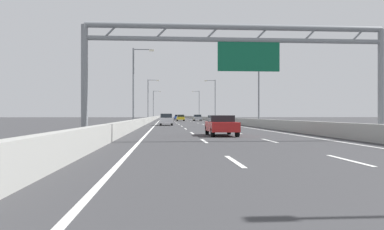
% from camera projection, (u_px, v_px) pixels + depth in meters
% --- Properties ---
extents(ground_plane, '(260.00, 260.00, 0.00)m').
position_uv_depth(ground_plane, '(180.00, 120.00, 99.00)').
color(ground_plane, '#38383A').
extents(lane_dash_left_1, '(0.16, 3.00, 0.01)m').
position_uv_depth(lane_dash_left_1, '(235.00, 161.00, 11.60)').
color(lane_dash_left_1, white).
rests_on(lane_dash_left_1, ground_plane).
extents(lane_dash_left_2, '(0.16, 3.00, 0.01)m').
position_uv_depth(lane_dash_left_2, '(204.00, 141.00, 20.57)').
color(lane_dash_left_2, white).
rests_on(lane_dash_left_2, ground_plane).
extents(lane_dash_left_3, '(0.16, 3.00, 0.01)m').
position_uv_depth(lane_dash_left_3, '(192.00, 133.00, 29.55)').
color(lane_dash_left_3, white).
rests_on(lane_dash_left_3, ground_plane).
extents(lane_dash_left_4, '(0.16, 3.00, 0.01)m').
position_uv_depth(lane_dash_left_4, '(186.00, 129.00, 38.53)').
color(lane_dash_left_4, white).
rests_on(lane_dash_left_4, ground_plane).
extents(lane_dash_left_5, '(0.16, 3.00, 0.01)m').
position_uv_depth(lane_dash_left_5, '(182.00, 126.00, 47.50)').
color(lane_dash_left_5, white).
rests_on(lane_dash_left_5, ground_plane).
extents(lane_dash_left_6, '(0.16, 3.00, 0.01)m').
position_uv_depth(lane_dash_left_6, '(179.00, 124.00, 56.48)').
color(lane_dash_left_6, white).
rests_on(lane_dash_left_6, ground_plane).
extents(lane_dash_left_7, '(0.16, 3.00, 0.01)m').
position_uv_depth(lane_dash_left_7, '(177.00, 123.00, 65.46)').
color(lane_dash_left_7, white).
rests_on(lane_dash_left_7, ground_plane).
extents(lane_dash_left_8, '(0.16, 3.00, 0.01)m').
position_uv_depth(lane_dash_left_8, '(176.00, 122.00, 74.44)').
color(lane_dash_left_8, white).
rests_on(lane_dash_left_8, ground_plane).
extents(lane_dash_left_9, '(0.16, 3.00, 0.01)m').
position_uv_depth(lane_dash_left_9, '(174.00, 121.00, 83.41)').
color(lane_dash_left_9, white).
rests_on(lane_dash_left_9, ground_plane).
extents(lane_dash_left_10, '(0.16, 3.00, 0.01)m').
position_uv_depth(lane_dash_left_10, '(173.00, 121.00, 92.39)').
color(lane_dash_left_10, white).
rests_on(lane_dash_left_10, ground_plane).
extents(lane_dash_left_11, '(0.16, 3.00, 0.01)m').
position_uv_depth(lane_dash_left_11, '(173.00, 120.00, 101.37)').
color(lane_dash_left_11, white).
rests_on(lane_dash_left_11, ground_plane).
extents(lane_dash_left_12, '(0.16, 3.00, 0.01)m').
position_uv_depth(lane_dash_left_12, '(172.00, 120.00, 110.34)').
color(lane_dash_left_12, white).
rests_on(lane_dash_left_12, ground_plane).
extents(lane_dash_left_13, '(0.16, 3.00, 0.01)m').
position_uv_depth(lane_dash_left_13, '(171.00, 119.00, 119.32)').
color(lane_dash_left_13, white).
rests_on(lane_dash_left_13, ground_plane).
extents(lane_dash_left_14, '(0.16, 3.00, 0.01)m').
position_uv_depth(lane_dash_left_14, '(171.00, 119.00, 128.30)').
color(lane_dash_left_14, white).
rests_on(lane_dash_left_14, ground_plane).
extents(lane_dash_left_15, '(0.16, 3.00, 0.01)m').
position_uv_depth(lane_dash_left_15, '(171.00, 119.00, 137.27)').
color(lane_dash_left_15, white).
rests_on(lane_dash_left_15, ground_plane).
extents(lane_dash_left_16, '(0.16, 3.00, 0.01)m').
position_uv_depth(lane_dash_left_16, '(170.00, 119.00, 146.25)').
color(lane_dash_left_16, white).
rests_on(lane_dash_left_16, ground_plane).
extents(lane_dash_left_17, '(0.16, 3.00, 0.01)m').
position_uv_depth(lane_dash_left_17, '(170.00, 118.00, 155.23)').
color(lane_dash_left_17, white).
rests_on(lane_dash_left_17, ground_plane).
extents(lane_dash_right_1, '(0.16, 3.00, 0.01)m').
position_uv_depth(lane_dash_right_1, '(349.00, 160.00, 11.86)').
color(lane_dash_right_1, white).
rests_on(lane_dash_right_1, ground_plane).
extents(lane_dash_right_2, '(0.16, 3.00, 0.01)m').
position_uv_depth(lane_dash_right_2, '(269.00, 141.00, 20.83)').
color(lane_dash_right_2, white).
rests_on(lane_dash_right_2, ground_plane).
extents(lane_dash_right_3, '(0.16, 3.00, 0.01)m').
position_uv_depth(lane_dash_right_3, '(238.00, 133.00, 29.81)').
color(lane_dash_right_3, white).
rests_on(lane_dash_right_3, ground_plane).
extents(lane_dash_right_4, '(0.16, 3.00, 0.01)m').
position_uv_depth(lane_dash_right_4, '(221.00, 129.00, 38.79)').
color(lane_dash_right_4, white).
rests_on(lane_dash_right_4, ground_plane).
extents(lane_dash_right_5, '(0.16, 3.00, 0.01)m').
position_uv_depth(lane_dash_right_5, '(210.00, 126.00, 47.76)').
color(lane_dash_right_5, white).
rests_on(lane_dash_right_5, ground_plane).
extents(lane_dash_right_6, '(0.16, 3.00, 0.01)m').
position_uv_depth(lane_dash_right_6, '(203.00, 124.00, 56.74)').
color(lane_dash_right_6, white).
rests_on(lane_dash_right_6, ground_plane).
extents(lane_dash_right_7, '(0.16, 3.00, 0.01)m').
position_uv_depth(lane_dash_right_7, '(198.00, 123.00, 65.72)').
color(lane_dash_right_7, white).
rests_on(lane_dash_right_7, ground_plane).
extents(lane_dash_right_8, '(0.16, 3.00, 0.01)m').
position_uv_depth(lane_dash_right_8, '(194.00, 122.00, 74.69)').
color(lane_dash_right_8, white).
rests_on(lane_dash_right_8, ground_plane).
extents(lane_dash_right_9, '(0.16, 3.00, 0.01)m').
position_uv_depth(lane_dash_right_9, '(191.00, 121.00, 83.67)').
color(lane_dash_right_9, white).
rests_on(lane_dash_right_9, ground_plane).
extents(lane_dash_right_10, '(0.16, 3.00, 0.01)m').
position_uv_depth(lane_dash_right_10, '(188.00, 121.00, 92.65)').
color(lane_dash_right_10, white).
rests_on(lane_dash_right_10, ground_plane).
extents(lane_dash_right_11, '(0.16, 3.00, 0.01)m').
position_uv_depth(lane_dash_right_11, '(186.00, 120.00, 101.62)').
color(lane_dash_right_11, white).
rests_on(lane_dash_right_11, ground_plane).
extents(lane_dash_right_12, '(0.16, 3.00, 0.01)m').
position_uv_depth(lane_dash_right_12, '(184.00, 120.00, 110.60)').
color(lane_dash_right_12, white).
rests_on(lane_dash_right_12, ground_plane).
extents(lane_dash_right_13, '(0.16, 3.00, 0.01)m').
position_uv_depth(lane_dash_right_13, '(183.00, 119.00, 119.58)').
color(lane_dash_right_13, white).
rests_on(lane_dash_right_13, ground_plane).
extents(lane_dash_right_14, '(0.16, 3.00, 0.01)m').
position_uv_depth(lane_dash_right_14, '(182.00, 119.00, 128.55)').
color(lane_dash_right_14, white).
rests_on(lane_dash_right_14, ground_plane).
extents(lane_dash_right_15, '(0.16, 3.00, 0.01)m').
position_uv_depth(lane_dash_right_15, '(181.00, 119.00, 137.53)').
color(lane_dash_right_15, white).
rests_on(lane_dash_right_15, ground_plane).
extents(lane_dash_right_16, '(0.16, 3.00, 0.01)m').
position_uv_depth(lane_dash_right_16, '(180.00, 119.00, 146.51)').
color(lane_dash_right_16, white).
rests_on(lane_dash_right_16, ground_plane).
extents(lane_dash_right_17, '(0.16, 3.00, 0.01)m').
position_uv_depth(lane_dash_right_17, '(179.00, 118.00, 155.48)').
color(lane_dash_right_17, white).
rests_on(lane_dash_right_17, ground_plane).
extents(edge_line_left, '(0.16, 176.00, 0.01)m').
position_uv_depth(edge_line_left, '(159.00, 121.00, 86.66)').
color(edge_line_left, white).
rests_on(edge_line_left, ground_plane).
extents(edge_line_right, '(0.16, 176.00, 0.01)m').
position_uv_depth(edge_line_right, '(205.00, 121.00, 87.41)').
color(edge_line_right, white).
rests_on(edge_line_right, ground_plane).
extents(barrier_left, '(0.45, 220.00, 0.95)m').
position_uv_depth(barrier_left, '(154.00, 118.00, 108.48)').
color(barrier_left, '#9E9E99').
rests_on(barrier_left, ground_plane).
extents(barrier_right, '(0.45, 220.00, 0.95)m').
position_uv_depth(barrier_right, '(202.00, 118.00, 109.47)').
color(barrier_right, '#9E9E99').
rests_on(barrier_right, ground_plane).
extents(sign_gantry, '(16.67, 0.36, 6.36)m').
position_uv_depth(sign_gantry, '(239.00, 52.00, 20.68)').
color(sign_gantry, gray).
rests_on(sign_gantry, ground_plane).
extents(streetlamp_left_mid, '(2.58, 0.28, 9.50)m').
position_uv_depth(streetlamp_left_mid, '(135.00, 82.00, 45.96)').
color(streetlamp_left_mid, slate).
rests_on(streetlamp_left_mid, ground_plane).
extents(streetlamp_right_mid, '(2.58, 0.28, 9.50)m').
position_uv_depth(streetlamp_right_mid, '(257.00, 83.00, 47.03)').
color(streetlamp_right_mid, slate).
rests_on(streetlamp_right_mid, ground_plane).
extents(streetlamp_left_far, '(2.58, 0.28, 9.50)m').
position_uv_depth(streetlamp_left_far, '(149.00, 97.00, 86.53)').
color(streetlamp_left_far, slate).
rests_on(streetlamp_left_far, ground_plane).
extents(streetlamp_right_far, '(2.58, 0.28, 9.50)m').
position_uv_depth(streetlamp_right_far, '(214.00, 98.00, 87.61)').
color(streetlamp_right_far, slate).
rests_on(streetlamp_right_far, ground_plane).
extents(streetlamp_left_distant, '(2.58, 0.28, 9.50)m').
position_uv_depth(streetlamp_left_distant, '(154.00, 103.00, 127.11)').
color(streetlamp_left_distant, slate).
rests_on(streetlamp_left_distant, ground_plane).
extents(streetlamp_right_distant, '(2.58, 0.28, 9.50)m').
position_uv_depth(streetlamp_right_distant, '(199.00, 103.00, 128.18)').
color(streetlamp_right_distant, slate).
rests_on(streetlamp_right_distant, ground_plane).
extents(blue_car, '(1.80, 4.55, 1.47)m').
position_uv_depth(blue_car, '(177.00, 117.00, 114.45)').
color(blue_car, '#2347AD').
rests_on(blue_car, ground_plane).
extents(white_car, '(1.71, 4.67, 1.58)m').
position_uv_depth(white_car, '(166.00, 119.00, 51.61)').
color(white_car, silver).
rests_on(white_car, ground_plane).
extents(red_car, '(1.81, 4.32, 1.39)m').
position_uv_depth(red_car, '(221.00, 125.00, 26.01)').
color(red_car, red).
rests_on(red_car, ground_plane).
extents(orange_car, '(1.88, 4.65, 1.56)m').
position_uv_depth(orange_car, '(167.00, 117.00, 89.45)').
color(orange_car, orange).
rests_on(orange_car, ground_plane).
extents(yellow_car, '(1.75, 4.54, 1.47)m').
position_uv_depth(yellow_car, '(181.00, 118.00, 88.38)').
color(yellow_car, yellow).
rests_on(yellow_car, ground_plane).
extents(silver_car, '(1.81, 4.66, 1.47)m').
position_uv_depth(silver_car, '(197.00, 118.00, 89.02)').
color(silver_car, '#A8ADB2').
rests_on(silver_car, ground_plane).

